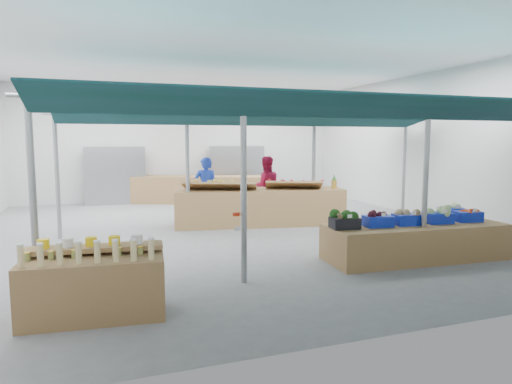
% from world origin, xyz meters
% --- Properties ---
extents(floor, '(13.00, 13.00, 0.00)m').
position_xyz_m(floor, '(0.00, 0.00, 0.00)').
color(floor, slate).
rests_on(floor, ground).
extents(hall, '(13.00, 13.00, 13.00)m').
position_xyz_m(hall, '(0.00, 1.44, 2.65)').
color(hall, silver).
rests_on(hall, ground).
extents(pole_grid, '(10.00, 4.60, 3.00)m').
position_xyz_m(pole_grid, '(0.75, -1.75, 1.81)').
color(pole_grid, gray).
rests_on(pole_grid, floor).
extents(awnings, '(9.50, 7.08, 0.30)m').
position_xyz_m(awnings, '(0.75, -1.75, 2.78)').
color(awnings, '#0B312E').
rests_on(awnings, pole_grid).
extents(back_shelving_left, '(2.00, 0.50, 2.00)m').
position_xyz_m(back_shelving_left, '(-2.50, 6.00, 1.00)').
color(back_shelving_left, '#B23F33').
rests_on(back_shelving_left, floor).
extents(back_shelving_right, '(2.00, 0.50, 2.00)m').
position_xyz_m(back_shelving_right, '(2.00, 6.00, 1.00)').
color(back_shelving_right, '#B23F33').
rests_on(back_shelving_right, floor).
extents(bottle_shelf, '(1.83, 1.24, 1.06)m').
position_xyz_m(bottle_shelf, '(-3.26, -4.71, 0.43)').
color(bottle_shelf, olive).
rests_on(bottle_shelf, floor).
extents(veg_counter, '(3.54, 1.38, 0.67)m').
position_xyz_m(veg_counter, '(2.52, -3.76, 0.34)').
color(veg_counter, olive).
rests_on(veg_counter, floor).
extents(fruit_counter, '(4.60, 1.88, 0.96)m').
position_xyz_m(fruit_counter, '(0.93, 0.54, 0.48)').
color(fruit_counter, olive).
rests_on(fruit_counter, floor).
extents(far_counter, '(5.37, 2.95, 0.96)m').
position_xyz_m(far_counter, '(0.24, 5.41, 0.48)').
color(far_counter, olive).
rests_on(far_counter, floor).
extents(crate_stack, '(0.59, 0.51, 0.59)m').
position_xyz_m(crate_stack, '(2.41, -3.55, 0.30)').
color(crate_stack, '#1027B0').
rests_on(crate_stack, floor).
extents(vendor_left, '(0.72, 0.54, 1.79)m').
position_xyz_m(vendor_left, '(-0.27, 1.64, 0.90)').
color(vendor_left, '#1C3ABB').
rests_on(vendor_left, floor).
extents(vendor_right, '(0.98, 0.83, 1.79)m').
position_xyz_m(vendor_right, '(1.53, 1.64, 0.90)').
color(vendor_right, maroon).
rests_on(vendor_right, floor).
extents(crate_broccoli, '(0.54, 0.43, 0.35)m').
position_xyz_m(crate_broccoli, '(1.03, -3.66, 0.83)').
color(crate_broccoli, black).
rests_on(crate_broccoli, veg_counter).
extents(crate_beets, '(0.54, 0.43, 0.29)m').
position_xyz_m(crate_beets, '(1.71, -3.70, 0.81)').
color(crate_beets, '#1027B0').
rests_on(crate_beets, veg_counter).
extents(crate_celeriac, '(0.54, 0.43, 0.31)m').
position_xyz_m(crate_celeriac, '(2.33, -3.74, 0.82)').
color(crate_celeriac, '#1027B0').
rests_on(crate_celeriac, veg_counter).
extents(crate_cabbage, '(0.54, 0.43, 0.35)m').
position_xyz_m(crate_cabbage, '(3.01, -3.79, 0.83)').
color(crate_cabbage, '#1027B0').
rests_on(crate_cabbage, veg_counter).
extents(crate_carrots, '(0.54, 0.43, 0.29)m').
position_xyz_m(crate_carrots, '(3.68, -3.83, 0.79)').
color(crate_carrots, '#1027B0').
rests_on(crate_carrots, veg_counter).
extents(sparrow, '(0.12, 0.09, 0.11)m').
position_xyz_m(sparrow, '(0.87, -3.77, 0.92)').
color(sparrow, brown).
rests_on(sparrow, crate_broccoli).
extents(pole_ribbon, '(0.12, 0.12, 0.28)m').
position_xyz_m(pole_ribbon, '(-1.11, -3.97, 1.08)').
color(pole_ribbon, red).
rests_on(pole_ribbon, pole_grid).
extents(apple_heap_yellow, '(2.02, 1.35, 0.27)m').
position_xyz_m(apple_heap_yellow, '(-0.14, 0.64, 1.12)').
color(apple_heap_yellow, '#997247').
rests_on(apple_heap_yellow, fruit_counter).
extents(apple_heap_red, '(1.65, 1.20, 0.27)m').
position_xyz_m(apple_heap_red, '(1.80, 0.27, 1.12)').
color(apple_heap_red, '#997247').
rests_on(apple_heap_red, fruit_counter).
extents(pineapple, '(0.14, 0.14, 0.39)m').
position_xyz_m(pineapple, '(2.90, 0.06, 1.14)').
color(pineapple, '#8C6019').
rests_on(pineapple, fruit_counter).
extents(crate_extra, '(0.58, 0.48, 0.32)m').
position_xyz_m(crate_extra, '(3.71, -3.40, 0.82)').
color(crate_extra, '#1027B0').
rests_on(crate_extra, veg_counter).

